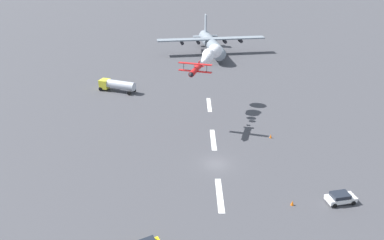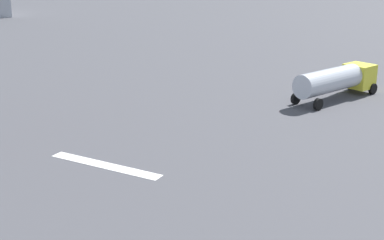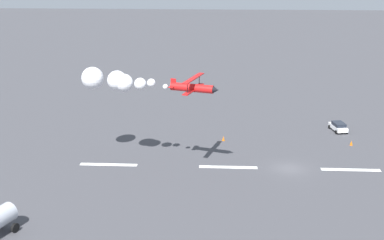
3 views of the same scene
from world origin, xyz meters
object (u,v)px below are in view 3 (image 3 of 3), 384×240
(traffic_cone_far, at_px, (223,138))
(stunt_biplane_red, at_px, (119,81))
(followme_car_yellow, at_px, (338,126))
(traffic_cone_near, at_px, (351,143))

(traffic_cone_far, bearing_deg, stunt_biplane_red, 38.61)
(stunt_biplane_red, bearing_deg, traffic_cone_far, -141.39)
(followme_car_yellow, bearing_deg, stunt_biplane_red, 27.31)
(stunt_biplane_red, height_order, traffic_cone_near, stunt_biplane_red)
(stunt_biplane_red, relative_size, traffic_cone_far, 24.84)
(traffic_cone_near, xyz_separation_m, traffic_cone_far, (19.55, -0.97, 0.00))
(followme_car_yellow, xyz_separation_m, traffic_cone_near, (-0.60, 6.82, -0.44))
(stunt_biplane_red, relative_size, followme_car_yellow, 4.27)
(stunt_biplane_red, xyz_separation_m, followme_car_yellow, (-32.91, -17.00, -11.21))
(stunt_biplane_red, height_order, traffic_cone_far, stunt_biplane_red)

